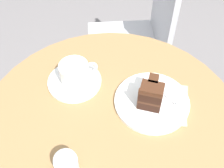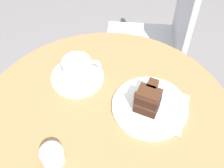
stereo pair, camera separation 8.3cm
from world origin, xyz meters
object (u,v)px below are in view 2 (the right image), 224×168
object	(u,v)px
napkin	(159,109)
teaspoon	(91,85)
saucer	(77,77)
sugar_pot	(52,155)
fork	(169,107)
cake_plate	(150,107)
cake_slice	(148,99)
coffee_cup	(78,69)
cafe_chair	(161,36)

from	to	relation	value
napkin	teaspoon	bearing A→B (deg)	143.24
saucer	sugar_pot	world-z (taller)	sugar_pot
teaspoon	fork	bearing A→B (deg)	90.54
teaspoon	fork	xyz separation A→B (m)	(0.20, -0.14, 0.00)
teaspoon	cake_plate	world-z (taller)	teaspoon
teaspoon	cake_slice	xyz separation A→B (m)	(0.14, -0.12, 0.04)
sugar_pot	napkin	bearing A→B (deg)	14.24
teaspoon	sugar_pot	world-z (taller)	sugar_pot
cake_plate	cake_slice	bearing A→B (deg)	-167.34
coffee_cup	cake_slice	size ratio (longest dim) A/B	1.34
saucer	cake_slice	world-z (taller)	cake_slice
fork	sugar_pot	bearing A→B (deg)	-93.12
cake_plate	sugar_pot	distance (m)	0.31
sugar_pot	teaspoon	bearing A→B (deg)	56.29
cake_slice	sugar_pot	bearing A→B (deg)	-161.99
fork	cafe_chair	size ratio (longest dim) A/B	0.16
fork	cake_plate	bearing A→B (deg)	-127.83
saucer	cake_slice	distance (m)	0.25
napkin	fork	bearing A→B (deg)	-18.60
coffee_cup	napkin	world-z (taller)	coffee_cup
sugar_pot	saucer	bearing A→B (deg)	67.60
cake_slice	napkin	xyz separation A→B (m)	(0.04, -0.01, -0.05)
saucer	napkin	world-z (taller)	saucer
cake_plate	sugar_pot	size ratio (longest dim) A/B	3.52
cake_slice	napkin	bearing A→B (deg)	-16.07
teaspoon	fork	distance (m)	0.25
teaspoon	cake_slice	world-z (taller)	cake_slice
cake_slice	fork	xyz separation A→B (m)	(0.06, -0.02, -0.04)
napkin	sugar_pot	xyz separation A→B (m)	(-0.32, -0.08, 0.03)
cake_plate	cafe_chair	size ratio (longest dim) A/B	0.25
coffee_cup	napkin	distance (m)	0.28
teaspoon	fork	world-z (taller)	fork
cake_slice	cafe_chair	distance (m)	0.69
teaspoon	sugar_pot	xyz separation A→B (m)	(-0.14, -0.21, 0.02)
teaspoon	cake_slice	size ratio (longest dim) A/B	0.89
cake_slice	sugar_pot	distance (m)	0.30
saucer	cake_plate	xyz separation A→B (m)	(0.18, -0.17, 0.00)
cafe_chair	sugar_pot	xyz separation A→B (m)	(-0.57, -0.64, 0.27)
coffee_cup	cafe_chair	size ratio (longest dim) A/B	0.14
coffee_cup	napkin	xyz separation A→B (m)	(0.21, -0.18, -0.04)
teaspoon	cake_slice	distance (m)	0.19
saucer	cake_slice	bearing A→B (deg)	-44.52
coffee_cup	teaspoon	distance (m)	0.06
saucer	coffee_cup	world-z (taller)	coffee_cup
teaspoon	cake_plate	distance (m)	0.19
cake_plate	cake_slice	world-z (taller)	cake_slice
fork	coffee_cup	bearing A→B (deg)	-144.03
cake_plate	cafe_chair	xyz separation A→B (m)	(0.28, 0.55, -0.25)
saucer	napkin	distance (m)	0.28
teaspoon	saucer	bearing A→B (deg)	-110.15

